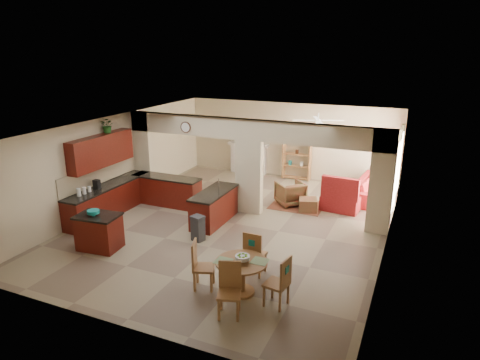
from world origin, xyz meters
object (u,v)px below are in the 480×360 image
at_px(dining_table, 242,272).
at_px(sofa, 374,189).
at_px(kitchen_island, 99,232).
at_px(armchair, 290,193).

distance_m(dining_table, sofa, 7.06).
bearing_deg(sofa, kitchen_island, 143.69).
bearing_deg(kitchen_island, sofa, 42.24).
bearing_deg(kitchen_island, dining_table, -12.35).
distance_m(sofa, armchair, 2.83).
relative_size(kitchen_island, sofa, 0.45).
height_order(dining_table, armchair, armchair).
bearing_deg(dining_table, armchair, 96.55).
bearing_deg(dining_table, sofa, 75.69).
xyz_separation_m(kitchen_island, sofa, (5.72, 6.39, -0.09)).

